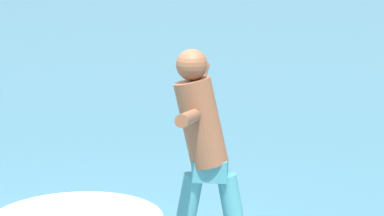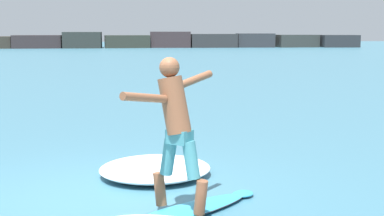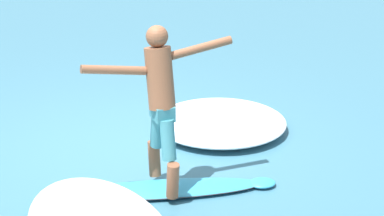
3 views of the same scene
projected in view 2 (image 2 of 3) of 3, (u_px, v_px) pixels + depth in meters
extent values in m
plane|color=#3A6E83|center=(104.00, 198.00, 6.87)|extent=(200.00, 200.00, 0.00)
cube|color=#30282A|center=(38.00, 42.00, 66.46)|extent=(6.12, 4.71, 1.59)
cube|color=#2A2E2B|center=(83.00, 40.00, 67.06)|extent=(4.72, 4.49, 1.98)
cube|color=#2D3029|center=(127.00, 41.00, 67.71)|extent=(5.79, 3.89, 1.57)
cube|color=#352A2B|center=(170.00, 40.00, 68.30)|extent=(5.28, 3.20, 2.02)
cube|color=#2D2D2E|center=(213.00, 41.00, 68.94)|extent=(5.85, 3.32, 1.73)
cube|color=#2D2F33|center=(255.00, 40.00, 69.56)|extent=(4.91, 3.12, 1.79)
cube|color=#303330|center=(296.00, 41.00, 70.20)|extent=(5.47, 3.49, 1.61)
cube|color=#282A2E|center=(337.00, 41.00, 70.82)|extent=(4.94, 4.96, 1.58)
ellipsoid|color=#3199C1|center=(180.00, 213.00, 6.19)|extent=(1.99, 1.61, 0.08)
ellipsoid|color=#3199C1|center=(243.00, 194.00, 6.91)|extent=(0.39, 0.38, 0.07)
ellipsoid|color=#2D2D33|center=(180.00, 213.00, 6.19)|extent=(2.00, 1.62, 0.04)
cylinder|color=brown|center=(160.00, 189.00, 6.32)|extent=(0.22, 0.21, 0.41)
cylinder|color=teal|center=(169.00, 157.00, 6.19)|extent=(0.27, 0.26, 0.45)
cylinder|color=brown|center=(201.00, 197.00, 6.00)|extent=(0.22, 0.21, 0.41)
cylinder|color=teal|center=(191.00, 160.00, 6.01)|extent=(0.27, 0.26, 0.45)
cube|color=teal|center=(180.00, 137.00, 6.06)|extent=(0.33, 0.32, 0.16)
cylinder|color=brown|center=(175.00, 105.00, 6.05)|extent=(0.49, 0.48, 0.69)
sphere|color=brown|center=(169.00, 67.00, 6.03)|extent=(0.23, 0.23, 0.23)
cylinder|color=brown|center=(145.00, 98.00, 5.67)|extent=(0.53, 0.57, 0.21)
cylinder|color=brown|center=(194.00, 80.00, 6.44)|extent=(0.51, 0.58, 0.20)
ellipsoid|color=white|center=(155.00, 168.00, 7.91)|extent=(2.11, 2.07, 0.22)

